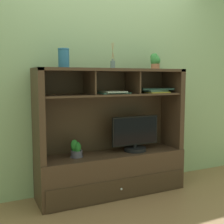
% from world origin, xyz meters
% --- Properties ---
extents(floor_plane, '(6.00, 6.00, 0.02)m').
position_xyz_m(floor_plane, '(0.00, 0.00, -0.01)').
color(floor_plane, '#976D49').
rests_on(floor_plane, ground).
extents(back_wall, '(6.00, 0.02, 2.80)m').
position_xyz_m(back_wall, '(0.00, 0.25, 1.40)').
color(back_wall, '#98B483').
rests_on(back_wall, ground).
extents(media_console, '(1.65, 0.47, 1.39)m').
position_xyz_m(media_console, '(0.00, 0.01, 0.42)').
color(media_console, '#432E20').
rests_on(media_console, ground).
extents(tv_monitor, '(0.57, 0.25, 0.40)m').
position_xyz_m(tv_monitor, '(0.28, -0.03, 0.63)').
color(tv_monitor, black).
rests_on(tv_monitor, media_console).
extents(potted_orchid, '(0.14, 0.14, 0.19)m').
position_xyz_m(potted_orchid, '(-0.41, 0.00, 0.54)').
color(potted_orchid, '#4F4A5B').
rests_on(potted_orchid, media_console).
extents(magazine_stack_left, '(0.37, 0.28, 0.03)m').
position_xyz_m(magazine_stack_left, '(0.02, 0.02, 1.13)').
color(magazine_stack_left, '#437B6D').
rests_on(magazine_stack_left, media_console).
extents(magazine_stack_centre, '(0.41, 0.29, 0.05)m').
position_xyz_m(magazine_stack_centre, '(0.54, -0.01, 1.15)').
color(magazine_stack_centre, gold).
rests_on(magazine_stack_centre, media_console).
extents(diffuser_bottle, '(0.05, 0.05, 0.27)m').
position_xyz_m(diffuser_bottle, '(0.00, -0.02, 1.44)').
color(diffuser_bottle, slate).
rests_on(diffuser_bottle, media_console).
extents(potted_succulent, '(0.12, 0.11, 0.18)m').
position_xyz_m(potted_succulent, '(0.54, -0.02, 1.48)').
color(potted_succulent, '#B46C4B').
rests_on(potted_succulent, media_console).
extents(ceramic_vase, '(0.11, 0.11, 0.19)m').
position_xyz_m(ceramic_vase, '(-0.54, -0.03, 1.48)').
color(ceramic_vase, '#2A628E').
rests_on(ceramic_vase, media_console).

